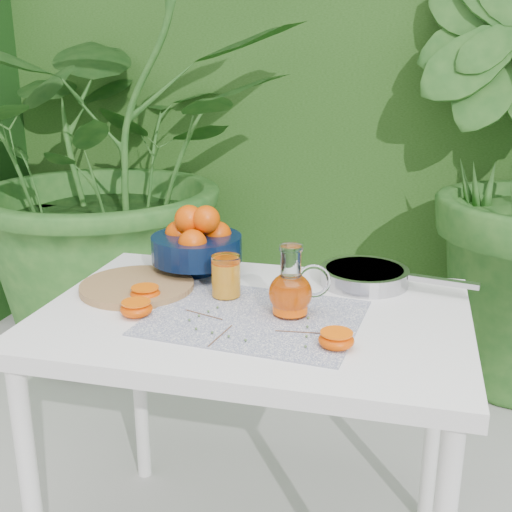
% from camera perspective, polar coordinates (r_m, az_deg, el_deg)
% --- Properties ---
extents(hedge_backdrop, '(8.00, 1.65, 2.50)m').
position_cam_1_polar(hedge_backdrop, '(3.55, 8.15, 15.20)').
color(hedge_backdrop, '#1F4714').
rests_on(hedge_backdrop, ground).
extents(potted_plant_left, '(2.43, 2.43, 1.81)m').
position_cam_1_polar(potted_plant_left, '(2.94, -12.54, 8.86)').
color(potted_plant_left, '#20551D').
rests_on(potted_plant_left, ground).
extents(white_table, '(1.00, 0.70, 0.75)m').
position_cam_1_polar(white_table, '(1.56, -0.18, -7.65)').
color(white_table, white).
rests_on(white_table, ground).
extents(placemat, '(0.51, 0.41, 0.00)m').
position_cam_1_polar(placemat, '(1.48, -0.15, -5.48)').
color(placemat, '#0D184C').
rests_on(placemat, white_table).
extents(cutting_board, '(0.30, 0.30, 0.02)m').
position_cam_1_polar(cutting_board, '(1.68, -10.52, -2.68)').
color(cutting_board, '#9A7945').
rests_on(cutting_board, white_table).
extents(fruit_bowl, '(0.28, 0.28, 0.20)m').
position_cam_1_polar(fruit_bowl, '(1.76, -5.27, 1.22)').
color(fruit_bowl, black).
rests_on(fruit_bowl, white_table).
extents(juice_pitcher, '(0.15, 0.12, 0.17)m').
position_cam_1_polar(juice_pitcher, '(1.48, 3.15, -3.13)').
color(juice_pitcher, white).
rests_on(juice_pitcher, white_table).
extents(juice_tumbler, '(0.09, 0.09, 0.11)m').
position_cam_1_polar(juice_tumbler, '(1.59, -2.68, -1.91)').
color(juice_tumbler, white).
rests_on(juice_tumbler, white_table).
extents(saute_pan, '(0.42, 0.27, 0.04)m').
position_cam_1_polar(saute_pan, '(1.72, 9.72, -1.70)').
color(saute_pan, '#A9A8AD').
rests_on(saute_pan, white_table).
extents(orange_halves, '(0.57, 0.23, 0.04)m').
position_cam_1_polar(orange_halves, '(1.47, -5.01, -5.04)').
color(orange_halves, '#ED4A02').
rests_on(orange_halves, white_table).
extents(thyme_sprigs, '(0.37, 0.21, 0.01)m').
position_cam_1_polar(thyme_sprigs, '(1.42, -0.96, -6.32)').
color(thyme_sprigs, brown).
rests_on(thyme_sprigs, white_table).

